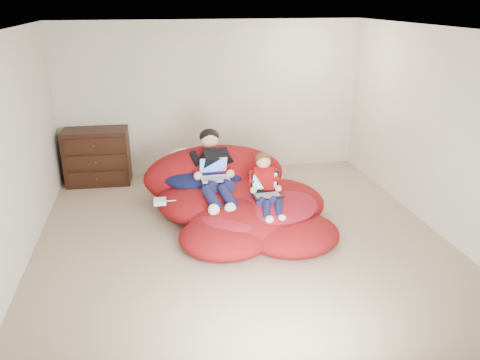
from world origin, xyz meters
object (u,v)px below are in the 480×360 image
(older_boy, at_px, (213,166))
(laptop_white, at_px, (214,173))
(younger_boy, at_px, (266,184))
(beanbag_pile, at_px, (236,200))
(laptop_black, at_px, (266,189))
(dresser, at_px, (97,157))

(older_boy, relative_size, laptop_white, 3.54)
(older_boy, height_order, younger_boy, older_boy)
(beanbag_pile, bearing_deg, older_boy, 146.63)
(laptop_white, bearing_deg, younger_boy, -37.93)
(beanbag_pile, distance_m, laptop_white, 0.48)
(beanbag_pile, bearing_deg, laptop_black, -51.51)
(beanbag_pile, relative_size, laptop_black, 6.35)
(laptop_white, bearing_deg, laptop_black, -38.51)
(younger_boy, xyz_separation_m, laptop_black, (0.00, -0.01, -0.06))
(younger_boy, distance_m, laptop_white, 0.75)
(dresser, height_order, beanbag_pile, dresser)
(younger_boy, bearing_deg, beanbag_pile, 129.20)
(laptop_white, bearing_deg, dresser, 135.87)
(laptop_black, bearing_deg, laptop_white, 141.49)
(beanbag_pile, distance_m, laptop_black, 0.58)
(dresser, height_order, laptop_white, dresser)
(dresser, relative_size, laptop_white, 2.74)
(dresser, relative_size, older_boy, 0.78)
(laptop_white, height_order, laptop_black, laptop_white)
(beanbag_pile, height_order, laptop_white, beanbag_pile)
(beanbag_pile, bearing_deg, younger_boy, -50.80)
(laptop_white, distance_m, laptop_black, 0.76)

